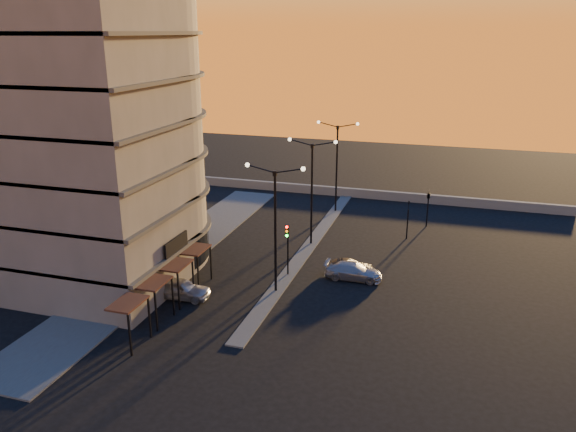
% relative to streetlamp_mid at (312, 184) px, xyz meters
% --- Properties ---
extents(ground, '(120.00, 120.00, 0.00)m').
position_rel_streetlamp_mid_xyz_m(ground, '(0.00, -10.00, -5.59)').
color(ground, black).
rests_on(ground, ground).
extents(sidewalk_west, '(5.00, 40.00, 0.12)m').
position_rel_streetlamp_mid_xyz_m(sidewalk_west, '(-10.50, -6.00, -5.53)').
color(sidewalk_west, '#484846').
rests_on(sidewalk_west, ground).
extents(median, '(1.20, 36.00, 0.12)m').
position_rel_streetlamp_mid_xyz_m(median, '(0.00, 0.00, -5.53)').
color(median, '#484846').
rests_on(median, ground).
extents(parapet, '(44.00, 0.50, 1.00)m').
position_rel_streetlamp_mid_xyz_m(parapet, '(2.00, 16.00, -5.09)').
color(parapet, slate).
rests_on(parapet, ground).
extents(building, '(14.35, 17.08, 25.00)m').
position_rel_streetlamp_mid_xyz_m(building, '(-14.00, -9.97, 6.32)').
color(building, '#615E56').
rests_on(building, ground).
extents(streetlamp_near, '(4.32, 0.32, 9.51)m').
position_rel_streetlamp_mid_xyz_m(streetlamp_near, '(0.00, -10.00, 0.00)').
color(streetlamp_near, black).
rests_on(streetlamp_near, ground).
extents(streetlamp_mid, '(4.32, 0.32, 9.51)m').
position_rel_streetlamp_mid_xyz_m(streetlamp_mid, '(0.00, 0.00, 0.00)').
color(streetlamp_mid, black).
rests_on(streetlamp_mid, ground).
extents(streetlamp_far, '(4.32, 0.32, 9.51)m').
position_rel_streetlamp_mid_xyz_m(streetlamp_far, '(0.00, 10.00, 0.00)').
color(streetlamp_far, black).
rests_on(streetlamp_far, ground).
extents(traffic_light_main, '(0.28, 0.44, 4.25)m').
position_rel_streetlamp_mid_xyz_m(traffic_light_main, '(0.00, -7.13, -2.70)').
color(traffic_light_main, black).
rests_on(traffic_light_main, ground).
extents(signal_east_a, '(0.13, 0.16, 3.60)m').
position_rel_streetlamp_mid_xyz_m(signal_east_a, '(8.00, 4.00, -3.66)').
color(signal_east_a, black).
rests_on(signal_east_a, ground).
extents(signal_east_b, '(0.42, 1.99, 3.60)m').
position_rel_streetlamp_mid_xyz_m(signal_east_b, '(9.50, 8.00, -2.49)').
color(signal_east_b, black).
rests_on(signal_east_b, ground).
extents(car_hatchback, '(4.39, 2.03, 1.45)m').
position_rel_streetlamp_mid_xyz_m(car_hatchback, '(-6.17, -12.96, -4.87)').
color(car_hatchback, '#AAABB1').
rests_on(car_hatchback, ground).
extents(car_sedan, '(3.91, 2.06, 1.23)m').
position_rel_streetlamp_mid_xyz_m(car_sedan, '(4.59, -5.64, -4.98)').
color(car_sedan, black).
rests_on(car_sedan, ground).
extents(car_wagon, '(4.46, 1.94, 1.28)m').
position_rel_streetlamp_mid_xyz_m(car_wagon, '(4.99, -6.14, -4.95)').
color(car_wagon, '#A2A3A9').
rests_on(car_wagon, ground).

